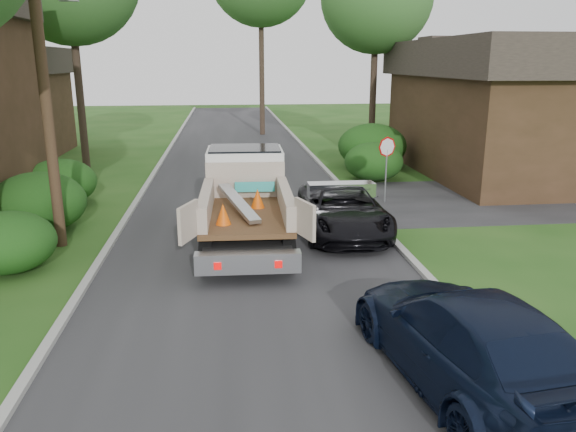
% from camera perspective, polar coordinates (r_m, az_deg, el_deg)
% --- Properties ---
extents(ground, '(120.00, 120.00, 0.00)m').
position_cam_1_polar(ground, '(12.18, -2.47, -9.48)').
color(ground, '#1F4B15').
rests_on(ground, ground).
extents(road, '(8.00, 90.00, 0.02)m').
position_cam_1_polar(road, '(21.65, -4.32, 1.68)').
color(road, '#28282B').
rests_on(road, ground).
extents(side_street, '(16.00, 7.00, 0.02)m').
position_cam_1_polar(side_street, '(24.27, 25.41, 1.72)').
color(side_street, '#28282B').
rests_on(side_street, ground).
extents(curb_left, '(0.20, 90.00, 0.12)m').
position_cam_1_polar(curb_left, '(21.89, -15.11, 1.49)').
color(curb_left, '#9E9E99').
rests_on(curb_left, ground).
extents(curb_right, '(0.20, 90.00, 0.12)m').
position_cam_1_polar(curb_right, '(22.16, 6.34, 2.09)').
color(curb_right, '#9E9E99').
rests_on(curb_right, ground).
extents(stop_sign, '(0.71, 0.32, 2.48)m').
position_cam_1_polar(stop_sign, '(21.15, 9.99, 6.06)').
color(stop_sign, slate).
rests_on(stop_sign, ground).
extents(utility_pole, '(2.42, 1.25, 10.00)m').
position_cam_1_polar(utility_pole, '(16.71, -23.75, 14.33)').
color(utility_pole, '#382619').
rests_on(utility_pole, ground).
extents(house_right, '(9.72, 12.96, 6.20)m').
position_cam_1_polar(house_right, '(28.61, 22.67, 10.30)').
color(house_right, '#372616').
rests_on(house_right, ground).
extents(hedge_left_a, '(2.34, 2.34, 1.53)m').
position_cam_1_polar(hedge_left_a, '(15.68, -26.59, -2.41)').
color(hedge_left_a, '#0E3D11').
rests_on(hedge_left_a, ground).
extents(hedge_left_b, '(2.86, 2.86, 1.87)m').
position_cam_1_polar(hedge_left_b, '(18.93, -24.01, 1.27)').
color(hedge_left_b, '#0E3D11').
rests_on(hedge_left_b, ground).
extents(hedge_left_c, '(2.60, 2.60, 1.70)m').
position_cam_1_polar(hedge_left_c, '(22.30, -22.12, 3.21)').
color(hedge_left_c, '#0E3D11').
rests_on(hedge_left_c, ground).
extents(hedge_right_a, '(2.60, 2.60, 1.70)m').
position_cam_1_polar(hedge_right_a, '(25.26, 8.70, 5.48)').
color(hedge_right_a, '#0E3D11').
rests_on(hedge_right_a, ground).
extents(hedge_right_b, '(3.38, 3.38, 2.21)m').
position_cam_1_polar(hedge_right_b, '(28.26, 8.54, 7.05)').
color(hedge_right_b, '#0E3D11').
rests_on(hedge_right_b, ground).
extents(flatbed_truck, '(3.11, 6.69, 2.51)m').
position_cam_1_polar(flatbed_truck, '(16.93, -4.33, 2.52)').
color(flatbed_truck, black).
rests_on(flatbed_truck, ground).
extents(black_pickup, '(2.64, 5.36, 1.46)m').
position_cam_1_polar(black_pickup, '(17.36, 5.61, 0.67)').
color(black_pickup, black).
rests_on(black_pickup, ground).
extents(navy_suv, '(2.96, 5.83, 1.62)m').
position_cam_1_polar(navy_suv, '(9.68, 17.97, -11.85)').
color(navy_suv, black).
rests_on(navy_suv, ground).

